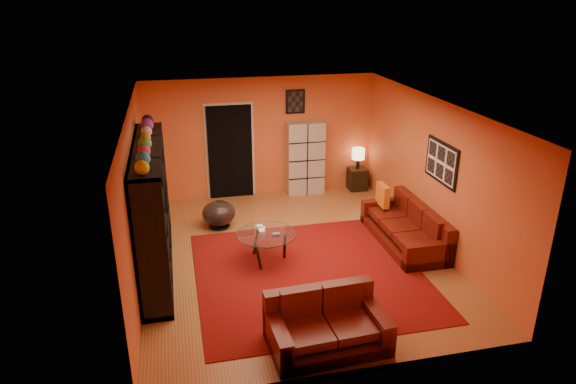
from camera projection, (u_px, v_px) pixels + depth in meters
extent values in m
plane|color=brown|center=(293.00, 254.00, 8.92)|extent=(6.00, 6.00, 0.00)
plane|color=white|center=(294.00, 106.00, 7.96)|extent=(6.00, 6.00, 0.00)
plane|color=#D65D2F|center=(261.00, 137.00, 11.16)|extent=(6.00, 0.00, 6.00)
plane|color=#D65D2F|center=(355.00, 277.00, 5.72)|extent=(6.00, 0.00, 6.00)
plane|color=#D65D2F|center=(136.00, 197.00, 7.92)|extent=(0.00, 6.00, 6.00)
plane|color=#D65D2F|center=(432.00, 173.00, 8.96)|extent=(0.00, 6.00, 6.00)
cube|color=#5F0A0B|center=(309.00, 274.00, 8.30)|extent=(3.60, 3.60, 0.01)
cube|color=black|center=(230.00, 152.00, 11.08)|extent=(0.95, 0.10, 2.04)
cube|color=black|center=(442.00, 162.00, 8.57)|extent=(0.03, 1.00, 0.70)
cube|color=black|center=(295.00, 102.00, 11.02)|extent=(0.42, 0.03, 0.52)
cube|color=black|center=(153.00, 211.00, 8.06)|extent=(0.45, 3.00, 2.10)
imported|color=black|center=(156.00, 214.00, 8.09)|extent=(0.95, 0.12, 0.54)
cube|color=#480E09|center=(403.00, 235.00, 9.28)|extent=(0.86, 2.10, 0.32)
cube|color=#480E09|center=(422.00, 220.00, 9.25)|extent=(0.18, 2.09, 0.85)
cube|color=#480E09|center=(429.00, 252.00, 8.35)|extent=(0.86, 0.18, 0.62)
cube|color=#480E09|center=(383.00, 207.00, 10.09)|extent=(0.86, 0.18, 0.62)
cube|color=#480E09|center=(417.00, 233.00, 8.63)|extent=(0.64, 0.56, 0.12)
cube|color=#480E09|center=(402.00, 219.00, 9.15)|extent=(0.64, 0.56, 0.12)
cube|color=#480E09|center=(390.00, 207.00, 9.68)|extent=(0.64, 0.56, 0.12)
cube|color=#480E09|center=(327.00, 336.00, 6.56)|extent=(1.53, 0.97, 0.32)
cube|color=#480E09|center=(319.00, 303.00, 6.78)|extent=(1.50, 0.26, 0.85)
cube|color=#480E09|center=(375.00, 318.00, 6.67)|extent=(0.23, 0.90, 0.62)
cube|color=#480E09|center=(278.00, 335.00, 6.34)|extent=(0.23, 0.90, 0.62)
cube|color=#480E09|center=(350.00, 314.00, 6.48)|extent=(0.58, 0.70, 0.12)
cube|color=#480E09|center=(308.00, 321.00, 6.34)|extent=(0.58, 0.70, 0.12)
cube|color=orange|center=(383.00, 195.00, 9.80)|extent=(0.12, 0.42, 0.42)
cylinder|color=silver|center=(266.00, 234.00, 8.53)|extent=(1.00, 1.00, 0.02)
cylinder|color=black|center=(285.00, 246.00, 8.65)|extent=(0.05, 0.05, 0.48)
cylinder|color=black|center=(256.00, 241.00, 8.85)|extent=(0.05, 0.05, 0.48)
cylinder|color=black|center=(258.00, 256.00, 8.35)|extent=(0.05, 0.05, 0.48)
cube|color=#B7B1A9|center=(305.00, 158.00, 11.35)|extent=(0.82, 0.38, 1.63)
cylinder|color=black|center=(219.00, 226.00, 9.95)|extent=(0.44, 0.44, 0.03)
cylinder|color=black|center=(219.00, 222.00, 9.92)|extent=(0.06, 0.06, 0.15)
ellipsoid|color=#393232|center=(219.00, 213.00, 9.85)|extent=(0.64, 0.64, 0.48)
cube|color=black|center=(357.00, 179.00, 11.77)|extent=(0.41, 0.41, 0.50)
cylinder|color=black|center=(358.00, 164.00, 11.63)|extent=(0.08, 0.08, 0.23)
cylinder|color=#FFCA8C|center=(358.00, 154.00, 11.55)|extent=(0.28, 0.28, 0.25)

